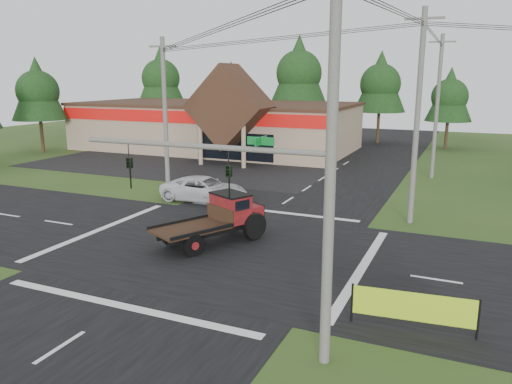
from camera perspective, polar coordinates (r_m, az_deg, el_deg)
The scene contains 19 objects.
ground at distance 24.18m, azimuth -4.54°, elevation -6.27°, with size 120.00×120.00×0.00m, color #254619.
road_ns at distance 24.18m, azimuth -4.54°, elevation -6.25°, with size 12.00×120.00×0.02m, color black.
road_ew at distance 24.18m, azimuth -4.54°, elevation -6.25°, with size 120.00×12.00×0.02m, color black.
parking_apron at distance 47.00m, azimuth -8.70°, elevation 3.11°, with size 28.00×14.00×0.02m, color black.
cvs_building at distance 56.55m, azimuth -4.52°, elevation 7.70°, with size 30.40×18.20×9.19m.
traffic_signal_mast at distance 14.01m, azimuth 1.71°, elevation -1.65°, with size 8.12×0.24×7.00m.
utility_pole_nr at distance 13.23m, azimuth 8.52°, elevation 2.72°, with size 2.00×0.30×11.00m.
utility_pole_nw at distance 33.93m, azimuth -10.33°, elevation 8.44°, with size 2.00×0.30×10.50m.
utility_pole_ne at distance 28.30m, azimuth 17.96°, elevation 8.17°, with size 2.00×0.30×11.50m.
utility_pole_n at distance 42.23m, azimuth 20.00°, elevation 9.21°, with size 2.00×0.30×11.20m.
tree_row_a at distance 72.66m, azimuth -10.84°, elevation 12.85°, with size 6.72×6.72×12.12m.
tree_row_b at distance 69.34m, azimuth -2.84°, elevation 11.95°, with size 5.60×5.60×10.10m.
tree_row_c at distance 64.55m, azimuth 4.93°, elevation 13.63°, with size 7.28×7.28×13.13m.
tree_row_d at distance 63.03m, azimuth 14.04°, elevation 12.09°, with size 6.16×6.16×11.11m.
tree_row_e at distance 60.18m, azimuth 21.27°, elevation 10.30°, with size 5.04×5.04×9.09m.
tree_side_w at distance 58.70m, azimuth -23.70°, elevation 10.70°, with size 5.60×5.60×10.10m.
antique_flatbed_truck at distance 24.33m, azimuth -5.08°, elevation -3.19°, with size 2.20×5.76×2.41m, color #5A0C17, non-canonical shape.
roadside_banner at distance 17.13m, azimuth 17.49°, elevation -12.84°, with size 3.96×0.12×1.35m, color #A1CD1B, non-canonical shape.
white_pickup at distance 32.84m, azimuth -5.91°, elevation 0.32°, with size 2.64×5.73×1.59m, color silver.
Camera 1 is at (10.87, -20.08, 7.97)m, focal length 35.00 mm.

